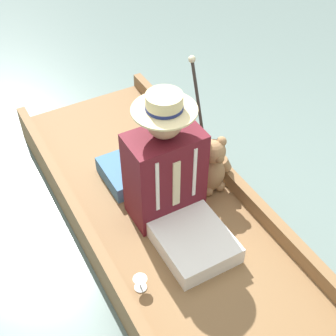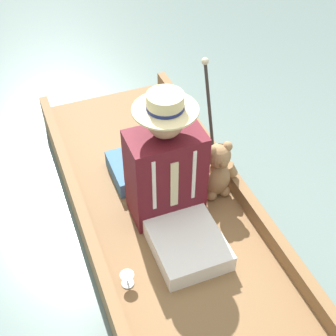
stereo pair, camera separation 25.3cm
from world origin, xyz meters
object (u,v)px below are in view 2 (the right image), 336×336
at_px(teddy_bear, 217,171).
at_px(walking_cane, 210,110).
at_px(seated_person, 170,181).
at_px(wine_glass, 127,277).

distance_m(teddy_bear, walking_cane, 0.37).
distance_m(seated_person, walking_cane, 0.54).
bearing_deg(wine_glass, teddy_bear, -148.91).
bearing_deg(seated_person, walking_cane, -129.90).
height_order(teddy_bear, wine_glass, teddy_bear).
relative_size(teddy_bear, wine_glass, 4.92).
bearing_deg(wine_glass, seated_person, -136.83).
xyz_separation_m(seated_person, walking_cane, (-0.39, -0.35, 0.14)).
bearing_deg(teddy_bear, walking_cane, -101.90).
bearing_deg(seated_person, wine_glass, 51.82).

